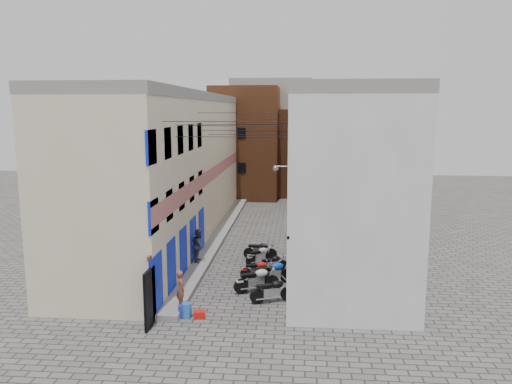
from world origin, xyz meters
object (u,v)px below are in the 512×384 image
(motorcycle_d, at_px, (258,269))
(water_jug_far, at_px, (182,311))
(motorcycle_g, at_px, (260,249))
(motorcycle_e, at_px, (273,262))
(motorcycle_f, at_px, (260,254))
(motorcycle_b, at_px, (257,278))
(motorcycle_a, at_px, (272,289))
(water_jug_near, at_px, (187,310))
(red_crate, at_px, (199,314))
(motorcycle_c, at_px, (273,272))
(person_b, at_px, (199,245))
(person_a, at_px, (181,288))

(motorcycle_d, distance_m, water_jug_far, 5.39)
(motorcycle_g, bearing_deg, motorcycle_e, 21.75)
(motorcycle_f, bearing_deg, motorcycle_b, -39.26)
(motorcycle_a, relative_size, water_jug_near, 3.38)
(motorcycle_b, bearing_deg, red_crate, -58.84)
(motorcycle_c, bearing_deg, motorcycle_d, -168.90)
(motorcycle_g, distance_m, water_jug_far, 8.31)
(motorcycle_e, relative_size, motorcycle_f, 0.94)
(motorcycle_c, bearing_deg, person_b, -154.68)
(motorcycle_e, distance_m, motorcycle_g, 2.33)
(person_b, bearing_deg, water_jug_near, -175.60)
(motorcycle_b, xyz_separation_m, motorcycle_f, (-0.16, 4.00, -0.09))
(motorcycle_b, relative_size, person_a, 1.43)
(motorcycle_a, distance_m, motorcycle_d, 3.05)
(person_a, bearing_deg, motorcycle_c, -75.14)
(motorcycle_b, height_order, motorcycle_c, motorcycle_c)
(motorcycle_f, distance_m, person_b, 3.20)
(motorcycle_g, relative_size, red_crate, 4.09)
(motorcycle_f, distance_m, person_a, 7.06)
(person_b, relative_size, water_jug_far, 3.56)
(motorcycle_c, height_order, person_b, person_b)
(motorcycle_b, bearing_deg, person_a, -73.70)
(water_jug_near, bearing_deg, water_jug_far, 170.77)
(motorcycle_f, bearing_deg, water_jug_far, -61.18)
(motorcycle_d, xyz_separation_m, person_b, (-3.17, 1.71, 0.60))
(motorcycle_d, relative_size, person_b, 1.00)
(motorcycle_g, height_order, red_crate, motorcycle_g)
(person_b, relative_size, red_crate, 3.77)
(motorcycle_b, distance_m, motorcycle_c, 1.14)
(motorcycle_b, relative_size, person_b, 1.26)
(motorcycle_c, bearing_deg, water_jug_near, -70.38)
(motorcycle_e, bearing_deg, red_crate, -52.56)
(motorcycle_a, bearing_deg, motorcycle_e, 163.25)
(motorcycle_a, height_order, motorcycle_e, motorcycle_a)
(person_b, xyz_separation_m, red_crate, (1.29, -6.48, -0.95))
(motorcycle_d, bearing_deg, motorcycle_e, 134.73)
(motorcycle_g, height_order, water_jug_near, motorcycle_g)
(motorcycle_b, height_order, person_b, person_b)
(motorcycle_f, bearing_deg, person_b, -121.65)
(person_a, bearing_deg, motorcycle_g, -48.78)
(person_b, bearing_deg, motorcycle_a, -141.72)
(water_jug_far, bearing_deg, motorcycle_g, 73.06)
(motorcycle_g, distance_m, red_crate, 8.17)
(motorcycle_b, xyz_separation_m, person_b, (-3.27, 3.46, 0.48))
(motorcycle_e, distance_m, water_jug_far, 6.61)
(motorcycle_d, height_order, motorcycle_f, motorcycle_f)
(motorcycle_c, bearing_deg, motorcycle_f, 163.30)
(motorcycle_a, xyz_separation_m, motorcycle_g, (-1.00, 6.13, -0.03))
(motorcycle_d, bearing_deg, person_a, -44.32)
(motorcycle_a, relative_size, motorcycle_f, 1.09)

